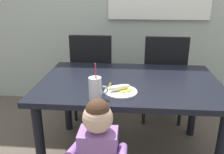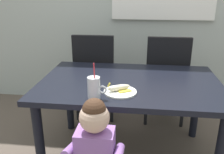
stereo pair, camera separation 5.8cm
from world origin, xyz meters
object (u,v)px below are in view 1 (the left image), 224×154
dining_chair_left (93,72)px  dining_chair_right (163,74)px  milk_cup (95,90)px  dining_table (129,91)px  peeled_banana (120,88)px  toddler_standing (98,148)px  snack_plate (121,92)px

dining_chair_left → dining_chair_right: size_ratio=1.00×
dining_chair_left → milk_cup: 1.06m
dining_chair_left → milk_cup: (0.18, -1.02, 0.23)m
dining_table → peeled_banana: bearing=-105.9°
dining_table → dining_chair_right: 0.74m
dining_chair_left → peeled_banana: bearing=110.7°
toddler_standing → peeled_banana: (0.10, 0.41, 0.21)m
dining_chair_left → snack_plate: 0.98m
dining_table → peeled_banana: peeled_banana is taller
dining_chair_left → toddler_standing: 1.32m
dining_chair_right → milk_cup: (-0.57, -1.01, 0.23)m
milk_cup → peeled_banana: milk_cup is taller
toddler_standing → snack_plate: toddler_standing is taller
toddler_standing → dining_table: bearing=75.5°
milk_cup → dining_table: bearing=58.7°
peeled_banana → milk_cup: bearing=-139.7°
snack_plate → dining_table: bearing=76.7°
dining_chair_left → toddler_standing: size_ratio=1.15×
snack_plate → milk_cup: bearing=-143.6°
dining_table → dining_chair_left: dining_chair_left is taller
dining_chair_left → dining_table: bearing=121.2°
dining_table → peeled_banana: 0.27m
dining_chair_left → toddler_standing: dining_chair_left is taller
dining_table → snack_plate: 0.26m
dining_table → milk_cup: milk_cup is taller
dining_table → snack_plate: size_ratio=6.13×
milk_cup → dining_chair_right: bearing=60.7°
dining_table → dining_chair_left: bearing=121.2°
dining_chair_left → peeled_banana: dining_chair_left is taller
snack_plate → toddler_standing: bearing=-105.2°
dining_table → snack_plate: bearing=-103.3°
toddler_standing → milk_cup: milk_cup is taller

